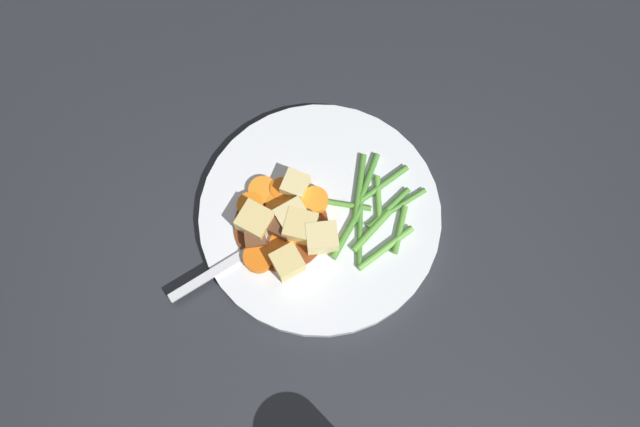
% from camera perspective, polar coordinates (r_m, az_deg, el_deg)
% --- Properties ---
extents(ground_plane, '(3.00, 3.00, 0.00)m').
position_cam_1_polar(ground_plane, '(0.76, 0.00, -0.34)').
color(ground_plane, '#26282D').
extents(dinner_plate, '(0.27, 0.27, 0.01)m').
position_cam_1_polar(dinner_plate, '(0.75, 0.00, -0.17)').
color(dinner_plate, white).
rests_on(dinner_plate, ground_plane).
extents(stew_sauce, '(0.11, 0.11, 0.00)m').
position_cam_1_polar(stew_sauce, '(0.74, -3.36, -1.05)').
color(stew_sauce, brown).
rests_on(stew_sauce, dinner_plate).
extents(carrot_slice_0, '(0.03, 0.03, 0.01)m').
position_cam_1_polar(carrot_slice_0, '(0.73, -3.24, -2.60)').
color(carrot_slice_0, orange).
rests_on(carrot_slice_0, dinner_plate).
extents(carrot_slice_1, '(0.04, 0.04, 0.01)m').
position_cam_1_polar(carrot_slice_1, '(0.75, -1.87, 0.90)').
color(carrot_slice_1, orange).
rests_on(carrot_slice_1, dinner_plate).
extents(carrot_slice_2, '(0.03, 0.03, 0.01)m').
position_cam_1_polar(carrot_slice_2, '(0.75, -3.33, 2.08)').
color(carrot_slice_2, orange).
rests_on(carrot_slice_2, dinner_plate).
extents(carrot_slice_3, '(0.04, 0.04, 0.01)m').
position_cam_1_polar(carrot_slice_3, '(0.75, -4.95, 1.99)').
color(carrot_slice_3, orange).
rests_on(carrot_slice_3, dinner_plate).
extents(carrot_slice_4, '(0.04, 0.04, 0.01)m').
position_cam_1_polar(carrot_slice_4, '(0.75, -6.02, 0.72)').
color(carrot_slice_4, orange).
rests_on(carrot_slice_4, dinner_plate).
extents(carrot_slice_5, '(0.04, 0.04, 0.01)m').
position_cam_1_polar(carrot_slice_5, '(0.74, -0.47, 1.11)').
color(carrot_slice_5, orange).
rests_on(carrot_slice_5, dinner_plate).
extents(carrot_slice_6, '(0.04, 0.04, 0.01)m').
position_cam_1_polar(carrot_slice_6, '(0.75, -3.62, 0.67)').
color(carrot_slice_6, orange).
rests_on(carrot_slice_6, dinner_plate).
extents(carrot_slice_7, '(0.05, 0.05, 0.01)m').
position_cam_1_polar(carrot_slice_7, '(0.73, -5.32, -3.80)').
color(carrot_slice_7, orange).
rests_on(carrot_slice_7, dinner_plate).
extents(potato_chunk_0, '(0.04, 0.04, 0.03)m').
position_cam_1_polar(potato_chunk_0, '(0.73, -1.69, -1.19)').
color(potato_chunk_0, '#E5CC7A').
rests_on(potato_chunk_0, dinner_plate).
extents(potato_chunk_1, '(0.04, 0.04, 0.03)m').
position_cam_1_polar(potato_chunk_1, '(0.72, -2.83, -4.24)').
color(potato_chunk_1, '#E5CC7A').
rests_on(potato_chunk_1, dinner_plate).
extents(potato_chunk_2, '(0.04, 0.03, 0.03)m').
position_cam_1_polar(potato_chunk_2, '(0.72, 0.08, -2.14)').
color(potato_chunk_2, '#EAD68C').
rests_on(potato_chunk_2, dinner_plate).
extents(potato_chunk_3, '(0.04, 0.04, 0.02)m').
position_cam_1_polar(potato_chunk_3, '(0.74, -2.13, 2.41)').
color(potato_chunk_3, '#EAD68C').
rests_on(potato_chunk_3, dinner_plate).
extents(potato_chunk_4, '(0.05, 0.05, 0.03)m').
position_cam_1_polar(potato_chunk_4, '(0.73, -5.59, -0.67)').
color(potato_chunk_4, '#E5CC7A').
rests_on(potato_chunk_4, dinner_plate).
extents(potato_chunk_5, '(0.04, 0.04, 0.03)m').
position_cam_1_polar(potato_chunk_5, '(0.73, -2.42, -0.32)').
color(potato_chunk_5, '#EAD68C').
rests_on(potato_chunk_5, dinner_plate).
extents(meat_chunk_0, '(0.02, 0.03, 0.02)m').
position_cam_1_polar(meat_chunk_0, '(0.73, -5.61, -1.99)').
color(meat_chunk_0, brown).
rests_on(meat_chunk_0, dinner_plate).
extents(meat_chunk_1, '(0.04, 0.04, 0.02)m').
position_cam_1_polar(meat_chunk_1, '(0.73, -3.43, -1.08)').
color(meat_chunk_1, '#56331E').
rests_on(meat_chunk_1, dinner_plate).
extents(green_bean_0, '(0.01, 0.08, 0.01)m').
position_cam_1_polar(green_bean_0, '(0.74, 3.45, -1.51)').
color(green_bean_0, '#4C8E33').
rests_on(green_bean_0, dinner_plate).
extents(green_bean_1, '(0.02, 0.08, 0.01)m').
position_cam_1_polar(green_bean_1, '(0.75, 3.39, 2.21)').
color(green_bean_1, '#4C8E33').
rests_on(green_bean_1, dinner_plate).
extents(green_bean_2, '(0.05, 0.05, 0.01)m').
position_cam_1_polar(green_bean_2, '(0.74, 4.43, -1.50)').
color(green_bean_2, '#599E38').
rests_on(green_bean_2, dinner_plate).
extents(green_bean_3, '(0.07, 0.05, 0.01)m').
position_cam_1_polar(green_bean_3, '(0.73, 5.67, -2.97)').
color(green_bean_3, '#66AD42').
rests_on(green_bean_3, dinner_plate).
extents(green_bean_4, '(0.01, 0.05, 0.01)m').
position_cam_1_polar(green_bean_4, '(0.75, 5.05, 1.26)').
color(green_bean_4, '#66AD42').
rests_on(green_bean_4, dinner_plate).
extents(green_bean_5, '(0.07, 0.02, 0.01)m').
position_cam_1_polar(green_bean_5, '(0.75, 1.83, 0.83)').
color(green_bean_5, '#599E38').
rests_on(green_bean_5, dinner_plate).
extents(green_bean_6, '(0.05, 0.05, 0.01)m').
position_cam_1_polar(green_bean_6, '(0.75, 5.94, 0.58)').
color(green_bean_6, '#4C8E33').
rests_on(green_bean_6, dinner_plate).
extents(green_bean_7, '(0.07, 0.04, 0.01)m').
position_cam_1_polar(green_bean_7, '(0.75, 6.63, 0.15)').
color(green_bean_7, '#4C8E33').
rests_on(green_bean_7, dinner_plate).
extents(green_bean_8, '(0.06, 0.04, 0.01)m').
position_cam_1_polar(green_bean_8, '(0.76, 5.51, 2.56)').
color(green_bean_8, '#4C8E33').
rests_on(green_bean_8, dinner_plate).
extents(green_bean_9, '(0.03, 0.06, 0.01)m').
position_cam_1_polar(green_bean_9, '(0.76, 4.21, 3.12)').
color(green_bean_9, '#4C8E33').
rests_on(green_bean_9, dinner_plate).
extents(green_bean_10, '(0.02, 0.06, 0.01)m').
position_cam_1_polar(green_bean_10, '(0.74, 6.89, -1.38)').
color(green_bean_10, '#599E38').
rests_on(green_bean_10, dinner_plate).
extents(green_bean_11, '(0.04, 0.06, 0.01)m').
position_cam_1_polar(green_bean_11, '(0.74, 2.38, -1.59)').
color(green_bean_11, '#4C8E33').
rests_on(green_bean_11, dinner_plate).
extents(fork, '(0.16, 0.10, 0.00)m').
position_cam_1_polar(fork, '(0.74, -6.54, -3.46)').
color(fork, silver).
rests_on(fork, dinner_plate).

